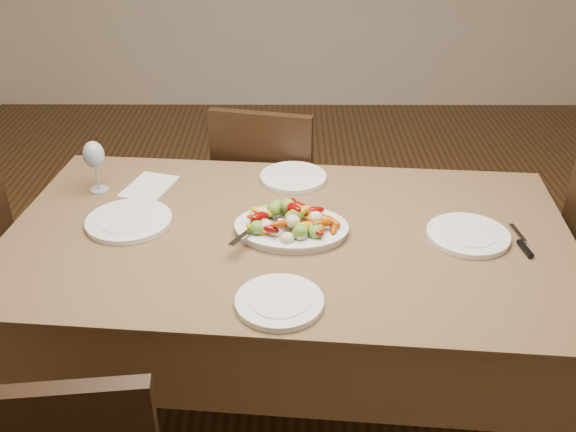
{
  "coord_description": "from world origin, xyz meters",
  "views": [
    {
      "loc": [
        -0.11,
        -2.03,
        1.85
      ],
      "look_at": [
        -0.12,
        -0.25,
        0.82
      ],
      "focal_mm": 40.0,
      "sensor_mm": 36.0,
      "label": 1
    }
  ],
  "objects_px": {
    "serving_platter": "(291,230)",
    "plate_far": "(293,178)",
    "dining_table": "(288,323)",
    "plate_right": "(468,235)",
    "wine_glass": "(95,165)",
    "chair_far": "(273,197)",
    "plate_left": "(129,221)",
    "plate_near": "(279,302)"
  },
  "relations": [
    {
      "from": "serving_platter",
      "to": "dining_table",
      "type": "bearing_deg",
      "value": 170.49
    },
    {
      "from": "chair_far",
      "to": "plate_right",
      "type": "relative_size",
      "value": 3.6
    },
    {
      "from": "plate_right",
      "to": "plate_far",
      "type": "bearing_deg",
      "value": 143.78
    },
    {
      "from": "plate_left",
      "to": "chair_far",
      "type": "bearing_deg",
      "value": 57.01
    },
    {
      "from": "serving_platter",
      "to": "plate_near",
      "type": "height_order",
      "value": "serving_platter"
    },
    {
      "from": "dining_table",
      "to": "plate_right",
      "type": "bearing_deg",
      "value": -2.96
    },
    {
      "from": "plate_left",
      "to": "plate_near",
      "type": "relative_size",
      "value": 1.16
    },
    {
      "from": "dining_table",
      "to": "plate_right",
      "type": "distance_m",
      "value": 0.7
    },
    {
      "from": "plate_right",
      "to": "plate_near",
      "type": "height_order",
      "value": "same"
    },
    {
      "from": "dining_table",
      "to": "serving_platter",
      "type": "distance_m",
      "value": 0.39
    },
    {
      "from": "serving_platter",
      "to": "plate_left",
      "type": "bearing_deg",
      "value": 174.0
    },
    {
      "from": "dining_table",
      "to": "wine_glass",
      "type": "relative_size",
      "value": 8.98
    },
    {
      "from": "chair_far",
      "to": "dining_table",
      "type": "bearing_deg",
      "value": 107.81
    },
    {
      "from": "plate_right",
      "to": "plate_far",
      "type": "xyz_separation_m",
      "value": [
        -0.56,
        0.41,
        0.0
      ]
    },
    {
      "from": "dining_table",
      "to": "plate_near",
      "type": "xyz_separation_m",
      "value": [
        -0.02,
        -0.38,
        0.39
      ]
    },
    {
      "from": "plate_far",
      "to": "plate_near",
      "type": "distance_m",
      "value": 0.76
    },
    {
      "from": "dining_table",
      "to": "plate_far",
      "type": "height_order",
      "value": "plate_far"
    },
    {
      "from": "serving_platter",
      "to": "plate_far",
      "type": "bearing_deg",
      "value": 88.85
    },
    {
      "from": "plate_near",
      "to": "wine_glass",
      "type": "relative_size",
      "value": 1.2
    },
    {
      "from": "plate_near",
      "to": "wine_glass",
      "type": "xyz_separation_m",
      "value": [
        -0.67,
        0.67,
        0.09
      ]
    },
    {
      "from": "wine_glass",
      "to": "chair_far",
      "type": "bearing_deg",
      "value": 37.23
    },
    {
      "from": "plate_near",
      "to": "plate_right",
      "type": "bearing_deg",
      "value": 30.27
    },
    {
      "from": "plate_far",
      "to": "dining_table",
      "type": "bearing_deg",
      "value": -92.75
    },
    {
      "from": "chair_far",
      "to": "wine_glass",
      "type": "bearing_deg",
      "value": 49.7
    },
    {
      "from": "wine_glass",
      "to": "dining_table",
      "type": "bearing_deg",
      "value": -22.86
    },
    {
      "from": "chair_far",
      "to": "wine_glass",
      "type": "distance_m",
      "value": 0.87
    },
    {
      "from": "plate_left",
      "to": "plate_near",
      "type": "height_order",
      "value": "same"
    },
    {
      "from": "plate_near",
      "to": "plate_left",
      "type": "bearing_deg",
      "value": 139.44
    },
    {
      "from": "dining_table",
      "to": "plate_left",
      "type": "height_order",
      "value": "plate_left"
    },
    {
      "from": "plate_near",
      "to": "wine_glass",
      "type": "distance_m",
      "value": 0.95
    },
    {
      "from": "plate_far",
      "to": "wine_glass",
      "type": "distance_m",
      "value": 0.72
    },
    {
      "from": "plate_right",
      "to": "plate_far",
      "type": "distance_m",
      "value": 0.69
    },
    {
      "from": "dining_table",
      "to": "plate_near",
      "type": "relative_size",
      "value": 7.5
    },
    {
      "from": "serving_platter",
      "to": "plate_far",
      "type": "height_order",
      "value": "serving_platter"
    },
    {
      "from": "chair_far",
      "to": "plate_far",
      "type": "relative_size",
      "value": 3.8
    },
    {
      "from": "dining_table",
      "to": "chair_far",
      "type": "distance_m",
      "value": 0.77
    },
    {
      "from": "plate_right",
      "to": "plate_far",
      "type": "relative_size",
      "value": 1.05
    },
    {
      "from": "plate_far",
      "to": "plate_near",
      "type": "bearing_deg",
      "value": -93.03
    },
    {
      "from": "plate_left",
      "to": "wine_glass",
      "type": "xyz_separation_m",
      "value": [
        -0.16,
        0.24,
        0.09
      ]
    },
    {
      "from": "plate_near",
      "to": "wine_glass",
      "type": "bearing_deg",
      "value": 134.9
    },
    {
      "from": "dining_table",
      "to": "wine_glass",
      "type": "xyz_separation_m",
      "value": [
        -0.69,
        0.29,
        0.48
      ]
    },
    {
      "from": "dining_table",
      "to": "wine_glass",
      "type": "height_order",
      "value": "wine_glass"
    }
  ]
}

